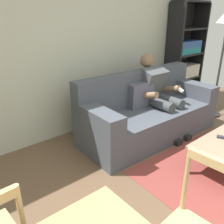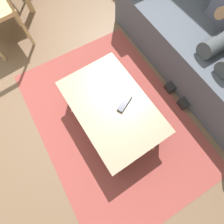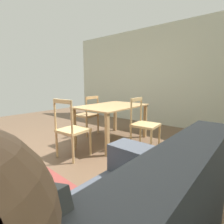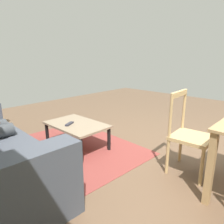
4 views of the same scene
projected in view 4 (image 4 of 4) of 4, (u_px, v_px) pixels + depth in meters
ground_plane at (167, 155)px, 2.87m from camera, size 8.77×8.77×0.00m
coffee_table at (77, 127)px, 3.06m from camera, size 0.91×0.59×0.37m
tv_remote at (69, 124)px, 3.00m from camera, size 0.12×0.18×0.02m
dining_chair_facing_couch at (189, 136)px, 2.37m from camera, size 0.45×0.45×0.95m
area_rug at (78, 147)px, 3.14m from camera, size 2.07×1.50×0.01m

